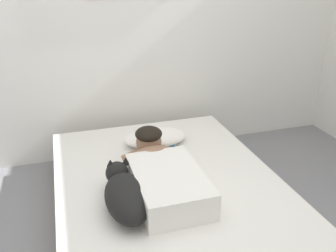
{
  "coord_description": "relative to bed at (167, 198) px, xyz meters",
  "views": [
    {
      "loc": [
        -0.64,
        -1.57,
        1.69
      ],
      "look_at": [
        0.08,
        0.78,
        0.6
      ],
      "focal_mm": 38.43,
      "sensor_mm": 36.0,
      "label": 1
    }
  ],
  "objects": [
    {
      "name": "cell_phone",
      "position": [
        -0.02,
        0.04,
        0.18
      ],
      "size": [
        0.07,
        0.14,
        0.01
      ],
      "primitive_type": "cube",
      "color": "black",
      "rests_on": "bed"
    },
    {
      "name": "back_wall",
      "position": [
        0.02,
        1.17,
        1.08
      ],
      "size": [
        4.22,
        0.12,
        2.5
      ],
      "color": "silver",
      "rests_on": "ground"
    },
    {
      "name": "dog",
      "position": [
        -0.34,
        -0.27,
        0.28
      ],
      "size": [
        0.26,
        0.57,
        0.21
      ],
      "color": "black",
      "rests_on": "bed"
    },
    {
      "name": "bed",
      "position": [
        0.0,
        0.0,
        0.0
      ],
      "size": [
        1.55,
        1.95,
        0.35
      ],
      "color": "gray",
      "rests_on": "ground"
    },
    {
      "name": "pillow",
      "position": [
        0.06,
        0.52,
        0.23
      ],
      "size": [
        0.52,
        0.32,
        0.11
      ],
      "primitive_type": "ellipsoid",
      "color": "white",
      "rests_on": "bed"
    },
    {
      "name": "coffee_cup",
      "position": [
        0.16,
        0.45,
        0.22
      ],
      "size": [
        0.12,
        0.09,
        0.07
      ],
      "color": "teal",
      "rests_on": "bed"
    },
    {
      "name": "person_lying",
      "position": [
        -0.06,
        -0.1,
        0.28
      ],
      "size": [
        0.43,
        0.92,
        0.27
      ],
      "color": "white",
      "rests_on": "bed"
    }
  ]
}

